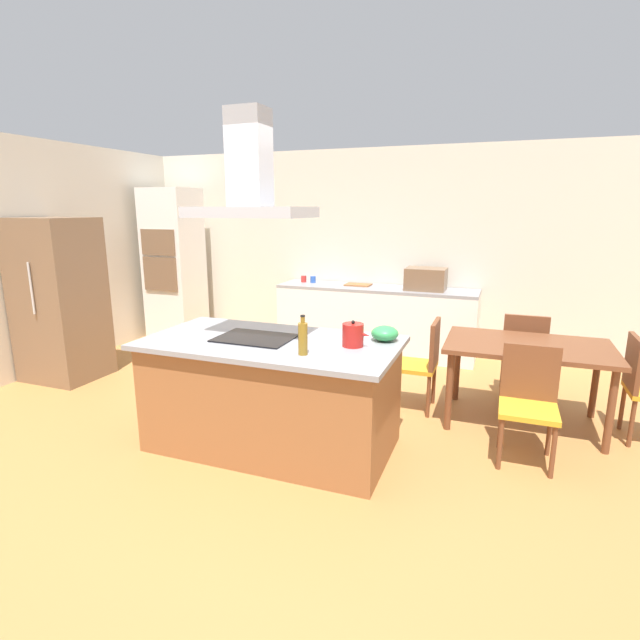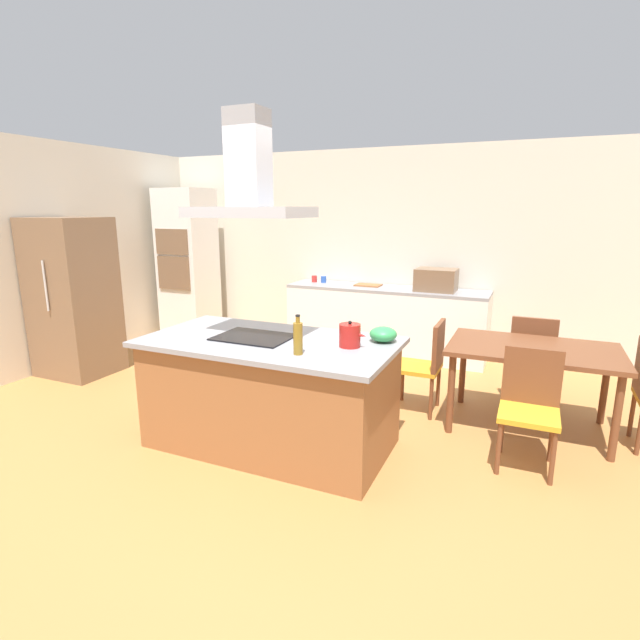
{
  "view_description": "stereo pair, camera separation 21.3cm",
  "coord_description": "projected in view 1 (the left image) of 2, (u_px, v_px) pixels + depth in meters",
  "views": [
    {
      "loc": [
        1.67,
        -3.32,
        1.92
      ],
      "look_at": [
        0.27,
        0.4,
        1.0
      ],
      "focal_mm": 27.23,
      "sensor_mm": 36.0,
      "label": 1
    },
    {
      "loc": [
        1.87,
        -3.24,
        1.92
      ],
      "look_at": [
        0.27,
        0.4,
        1.0
      ],
      "focal_mm": 27.23,
      "sensor_mm": 36.0,
      "label": 2
    }
  ],
  "objects": [
    {
      "name": "countertop_microwave",
      "position": [
        426.0,
        279.0,
        6.16
      ],
      "size": [
        0.5,
        0.38,
        0.28
      ],
      "primitive_type": "cube",
      "color": "brown",
      "rests_on": "back_counter"
    },
    {
      "name": "olive_oil_bottle",
      "position": [
        303.0,
        338.0,
        3.43
      ],
      "size": [
        0.07,
        0.07,
        0.29
      ],
      "color": "olive",
      "rests_on": "kitchen_island"
    },
    {
      "name": "mixing_bowl",
      "position": [
        385.0,
        333.0,
        3.81
      ],
      "size": [
        0.21,
        0.21,
        0.12
      ],
      "primitive_type": "ellipsoid",
      "color": "#33934C",
      "rests_on": "kitchen_island"
    },
    {
      "name": "cutting_board",
      "position": [
        358.0,
        285.0,
        6.55
      ],
      "size": [
        0.34,
        0.24,
        0.02
      ],
      "primitive_type": "cube",
      "color": "#995B33",
      "rests_on": "back_counter"
    },
    {
      "name": "ground",
      "position": [
        333.0,
        385.0,
        5.4
      ],
      "size": [
        16.0,
        16.0,
        0.0
      ],
      "primitive_type": "plane",
      "color": "#AD753D"
    },
    {
      "name": "coffee_mug_red",
      "position": [
        304.0,
        279.0,
        6.83
      ],
      "size": [
        0.08,
        0.08,
        0.09
      ],
      "primitive_type": "cylinder",
      "color": "red",
      "rests_on": "back_counter"
    },
    {
      "name": "range_hood",
      "position": [
        250.0,
        183.0,
        3.61
      ],
      "size": [
        0.9,
        0.55,
        0.78
      ],
      "color": "#ADADB2"
    },
    {
      "name": "kitchen_island",
      "position": [
        272.0,
        393.0,
        3.93
      ],
      "size": [
        2.02,
        1.06,
        0.9
      ],
      "color": "#995B33",
      "rests_on": "ground"
    },
    {
      "name": "chair_at_left_end",
      "position": [
        423.0,
        359.0,
        4.65
      ],
      "size": [
        0.42,
        0.42,
        0.89
      ],
      "color": "gold",
      "rests_on": "ground"
    },
    {
      "name": "dining_table",
      "position": [
        528.0,
        353.0,
        4.3
      ],
      "size": [
        1.4,
        0.9,
        0.75
      ],
      "color": "brown",
      "rests_on": "ground"
    },
    {
      "name": "wall_back",
      "position": [
        375.0,
        250.0,
        6.69
      ],
      "size": [
        7.2,
        0.1,
        2.7
      ],
      "primitive_type": "cube",
      "color": "beige",
      "rests_on": "ground"
    },
    {
      "name": "wall_left",
      "position": [
        49.0,
        257.0,
        5.83
      ],
      "size": [
        0.1,
        8.8,
        2.7
      ],
      "primitive_type": "cube",
      "color": "beige",
      "rests_on": "ground"
    },
    {
      "name": "refrigerator",
      "position": [
        60.0,
        300.0,
        5.47
      ],
      "size": [
        0.8,
        0.73,
        1.82
      ],
      "color": "brown",
      "rests_on": "ground"
    },
    {
      "name": "wall_oven_stack",
      "position": [
        174.0,
        265.0,
        7.2
      ],
      "size": [
        0.7,
        0.66,
        2.2
      ],
      "color": "white",
      "rests_on": "ground"
    },
    {
      "name": "chair_facing_back_wall",
      "position": [
        524.0,
        350.0,
        4.94
      ],
      "size": [
        0.42,
        0.42,
        0.89
      ],
      "color": "gold",
      "rests_on": "ground"
    },
    {
      "name": "coffee_mug_blue",
      "position": [
        313.0,
        279.0,
        6.78
      ],
      "size": [
        0.08,
        0.08,
        0.09
      ],
      "primitive_type": "cylinder",
      "color": "#2D56B2",
      "rests_on": "back_counter"
    },
    {
      "name": "cooktop",
      "position": [
        255.0,
        338.0,
        3.88
      ],
      "size": [
        0.6,
        0.44,
        0.01
      ],
      "primitive_type": "cube",
      "color": "black",
      "rests_on": "kitchen_island"
    },
    {
      "name": "tea_kettle",
      "position": [
        353.0,
        335.0,
        3.65
      ],
      "size": [
        0.21,
        0.16,
        0.2
      ],
      "color": "#B21E19",
      "rests_on": "kitchen_island"
    },
    {
      "name": "back_counter",
      "position": [
        375.0,
        320.0,
        6.52
      ],
      "size": [
        2.63,
        0.62,
        0.9
      ],
      "color": "white",
      "rests_on": "ground"
    },
    {
      "name": "chair_facing_island",
      "position": [
        529.0,
        396.0,
        3.73
      ],
      "size": [
        0.42,
        0.42,
        0.89
      ],
      "color": "gold",
      "rests_on": "ground"
    }
  ]
}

